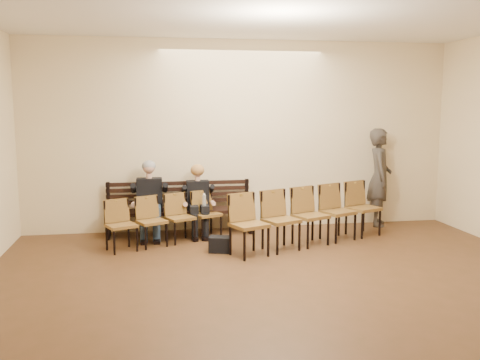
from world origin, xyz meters
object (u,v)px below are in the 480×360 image
(seated_woman, at_px, (198,204))
(chair_row_front, at_px, (166,220))
(seated_man, at_px, (150,200))
(laptop, at_px, (148,207))
(passerby, at_px, (380,170))
(water_bottle, at_px, (204,206))
(bench, at_px, (180,222))
(bag, at_px, (220,244))
(chair_row_back, at_px, (311,216))

(seated_woman, xyz_separation_m, chair_row_front, (-0.59, -0.53, -0.16))
(seated_man, bearing_deg, laptop, -99.98)
(seated_man, distance_m, chair_row_front, 0.64)
(seated_man, relative_size, passerby, 0.62)
(seated_woman, relative_size, water_bottle, 5.14)
(bench, relative_size, water_bottle, 11.67)
(bench, height_order, seated_woman, seated_woman)
(chair_row_front, bearing_deg, bench, 43.62)
(bag, height_order, chair_row_front, chair_row_front)
(water_bottle, height_order, chair_row_back, chair_row_back)
(seated_woman, distance_m, water_bottle, 0.25)
(passerby, bearing_deg, bag, 132.97)
(passerby, bearing_deg, laptop, 114.78)
(bag, xyz_separation_m, passerby, (3.28, 1.41, 0.95))
(laptop, bearing_deg, bag, -32.42)
(seated_man, xyz_separation_m, seated_woman, (0.86, 0.00, -0.09))
(seated_woman, xyz_separation_m, laptop, (-0.88, -0.17, -0.01))
(chair_row_back, bearing_deg, chair_row_front, 145.92)
(bench, distance_m, water_bottle, 0.64)
(laptop, height_order, passerby, passerby)
(seated_man, height_order, laptop, seated_man)
(bag, relative_size, chair_row_front, 0.17)
(laptop, xyz_separation_m, chair_row_front, (0.30, -0.36, -0.15))
(bag, bearing_deg, chair_row_back, 7.69)
(bag, bearing_deg, bench, 113.11)
(seated_man, bearing_deg, water_bottle, -14.17)
(bench, xyz_separation_m, seated_man, (-0.53, -0.12, 0.44))
(laptop, bearing_deg, seated_man, 89.97)
(seated_woman, xyz_separation_m, water_bottle, (0.08, -0.24, -0.01))
(water_bottle, bearing_deg, bag, -80.94)
(seated_man, relative_size, water_bottle, 5.96)
(laptop, distance_m, bag, 1.58)
(water_bottle, bearing_deg, laptop, 175.79)
(seated_man, height_order, seated_woman, seated_man)
(bench, distance_m, bag, 1.42)
(seated_man, relative_size, chair_row_back, 0.45)
(bag, xyz_separation_m, chair_row_back, (1.54, 0.21, 0.36))
(water_bottle, bearing_deg, bench, 138.69)
(bag, height_order, chair_row_back, chair_row_back)
(laptop, bearing_deg, chair_row_back, -6.99)
(water_bottle, bearing_deg, passerby, 7.58)
(seated_woman, height_order, bag, seated_woman)
(seated_man, xyz_separation_m, bag, (1.09, -1.19, -0.54))
(bench, height_order, bag, bench)
(passerby, bearing_deg, bench, 111.27)
(seated_man, distance_m, chair_row_back, 2.81)
(water_bottle, distance_m, chair_row_back, 1.85)
(bench, bearing_deg, water_bottle, -41.31)
(chair_row_front, bearing_deg, bag, -62.78)
(water_bottle, distance_m, bag, 1.05)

